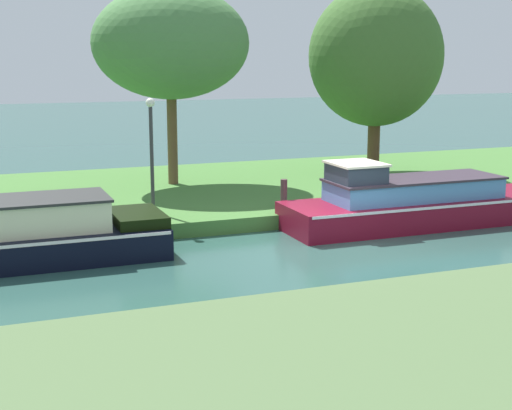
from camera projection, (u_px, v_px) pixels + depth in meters
name	position (u px, v px, depth m)	size (l,w,h in m)	color
ground_plane	(349.00, 244.00, 18.35)	(120.00, 120.00, 0.00)	#2A5049
riverbank_far	(248.00, 189.00, 24.71)	(72.00, 10.00, 0.40)	#427332
black_barge	(38.00, 235.00, 16.74)	(5.77, 2.27, 1.45)	black
maroon_narrowboat	(430.00, 202.00, 20.45)	(8.72, 2.15, 1.83)	maroon
willow_tree_centre	(171.00, 43.00, 23.60)	(5.08, 4.05, 6.35)	brown
willow_tree_right	(376.00, 56.00, 26.12)	(4.91, 4.13, 6.63)	brown
lamp_post	(151.00, 142.00, 19.67)	(0.24, 0.24, 3.08)	#333338
mooring_post_near	(359.00, 191.00, 21.10)	(0.20, 0.20, 0.76)	#4A3B28
mooring_post_far	(284.00, 195.00, 20.25)	(0.18, 0.18, 0.87)	#432F31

